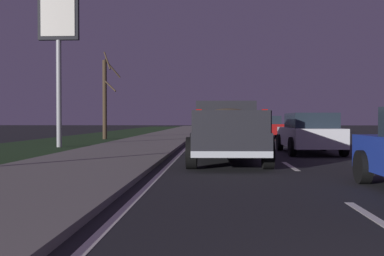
{
  "coord_description": "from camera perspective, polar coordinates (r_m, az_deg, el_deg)",
  "views": [
    {
      "loc": [
        -1.96,
        2.1,
        1.3
      ],
      "look_at": [
        13.28,
        2.85,
        1.02
      ],
      "focal_mm": 43.16,
      "sensor_mm": 36.0,
      "label": 1
    }
  ],
  "objects": [
    {
      "name": "lane_markings",
      "position": [
        31.44,
        2.01,
        -1.29
      ],
      "size": [
        108.0,
        3.54,
        0.01
      ],
      "color": "silver",
      "rests_on": "ground"
    },
    {
      "name": "sedan_black",
      "position": [
        28.98,
        3.29,
        0.05
      ],
      "size": [
        4.42,
        2.05,
        1.54
      ],
      "color": "black",
      "rests_on": "ground"
    },
    {
      "name": "grass_verge",
      "position": [
        30.24,
        -13.69,
        -1.42
      ],
      "size": [
        108.0,
        6.0,
        0.01
      ],
      "primitive_type": "cube",
      "color": "#1E3819",
      "rests_on": "ground"
    },
    {
      "name": "sidewalk_shoulder",
      "position": [
        29.21,
        -4.25,
        -1.36
      ],
      "size": [
        108.0,
        4.0,
        0.12
      ],
      "primitive_type": "cube",
      "color": "slate",
      "rests_on": "ground"
    },
    {
      "name": "gas_price_sign",
      "position": [
        22.8,
        -16.16,
        11.45
      ],
      "size": [
        0.27,
        1.9,
        7.2
      ],
      "color": "#99999E",
      "rests_on": "ground"
    },
    {
      "name": "ground",
      "position": [
        29.06,
        6.98,
        -1.5
      ],
      "size": [
        144.0,
        144.0,
        0.0
      ],
      "primitive_type": "plane",
      "color": "black"
    },
    {
      "name": "pickup_truck",
      "position": [
        13.95,
        4.25,
        -0.25
      ],
      "size": [
        5.47,
        2.37,
        1.87
      ],
      "color": "#232328",
      "rests_on": "ground"
    },
    {
      "name": "sedan_white",
      "position": [
        18.21,
        14.31,
        -0.59
      ],
      "size": [
        4.41,
        2.04,
        1.54
      ],
      "color": "silver",
      "rests_on": "ground"
    },
    {
      "name": "bare_tree_far",
      "position": [
        30.91,
        -10.68,
        3.79
      ],
      "size": [
        1.29,
        1.1,
        5.75
      ],
      "color": "#423323",
      "rests_on": "ground"
    },
    {
      "name": "sedan_red",
      "position": [
        32.98,
        9.27,
        0.16
      ],
      "size": [
        4.42,
        2.05,
        1.54
      ],
      "color": "maroon",
      "rests_on": "ground"
    }
  ]
}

